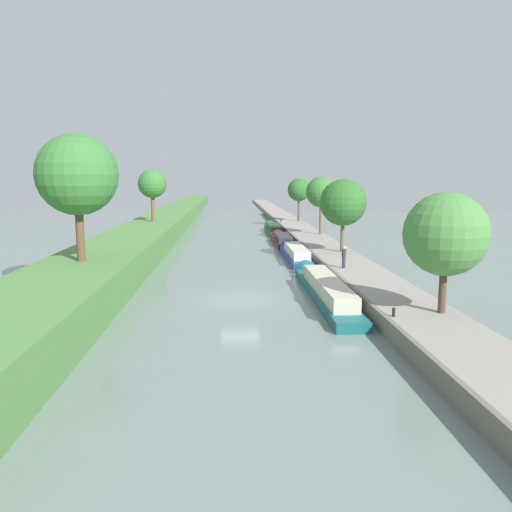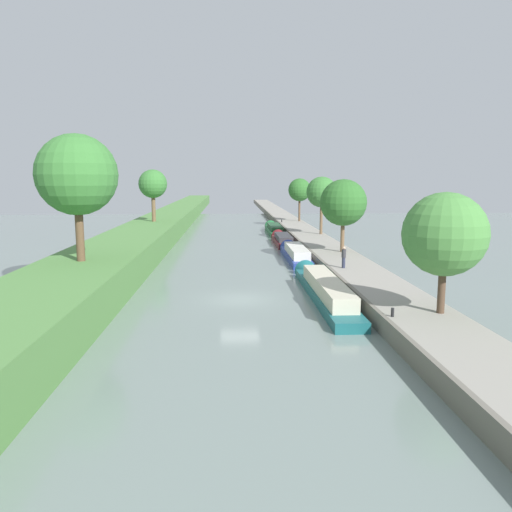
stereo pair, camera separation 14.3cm
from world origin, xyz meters
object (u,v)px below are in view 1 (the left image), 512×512
object	(u,v)px
narrowboat_teal	(324,288)
narrowboat_green	(273,229)
narrowboat_maroon	(282,239)
mooring_bollard_near	(394,312)
narrowboat_blue	(295,253)
mooring_bollard_far	(281,221)
person_walking	(344,257)

from	to	relation	value
narrowboat_teal	narrowboat_green	size ratio (longest dim) A/B	1.27
narrowboat_maroon	mooring_bollard_near	bearing A→B (deg)	-87.18
narrowboat_teal	narrowboat_maroon	size ratio (longest dim) A/B	1.56
narrowboat_teal	narrowboat_green	bearing A→B (deg)	89.76
mooring_bollard_near	narrowboat_blue	bearing A→B (deg)	94.13
narrowboat_green	mooring_bollard_near	bearing A→B (deg)	-87.96
narrowboat_blue	mooring_bollard_far	world-z (taller)	mooring_bollard_far
narrowboat_maroon	person_walking	distance (m)	22.69
narrowboat_maroon	narrowboat_green	bearing A→B (deg)	89.77
mooring_bollard_far	narrowboat_teal	bearing A→B (deg)	-92.35
narrowboat_blue	person_walking	world-z (taller)	person_walking
person_walking	mooring_bollard_near	distance (m)	13.88
person_walking	mooring_bollard_far	size ratio (longest dim) A/B	3.69
narrowboat_teal	person_walking	world-z (taller)	person_walking
narrowboat_blue	mooring_bollard_far	distance (m)	30.47
narrowboat_maroon	narrowboat_blue	bearing A→B (deg)	-89.85
narrowboat_green	mooring_bollard_far	distance (m)	6.33
narrowboat_blue	mooring_bollard_near	bearing A→B (deg)	-85.87
narrowboat_maroon	narrowboat_green	distance (m)	12.37
narrowboat_green	narrowboat_maroon	bearing A→B (deg)	-90.23
narrowboat_teal	mooring_bollard_far	world-z (taller)	narrowboat_teal
narrowboat_maroon	mooring_bollard_near	distance (m)	36.42
narrowboat_teal	person_walking	xyz separation A→B (m)	(2.53, 5.49, 1.24)
narrowboat_blue	narrowboat_green	distance (m)	24.36
person_walking	mooring_bollard_far	bearing A→B (deg)	90.88
mooring_bollard_near	person_walking	bearing A→B (deg)	87.41
person_walking	mooring_bollard_near	bearing A→B (deg)	-92.59
mooring_bollard_far	person_walking	bearing A→B (deg)	-89.12
narrowboat_maroon	mooring_bollard_far	bearing A→B (deg)	84.45
narrowboat_teal	mooring_bollard_far	xyz separation A→B (m)	(1.91, 46.44, 0.60)
narrowboat_green	mooring_bollard_far	world-z (taller)	mooring_bollard_far
narrowboat_blue	narrowboat_green	xyz separation A→B (m)	(0.02, 24.36, -0.04)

